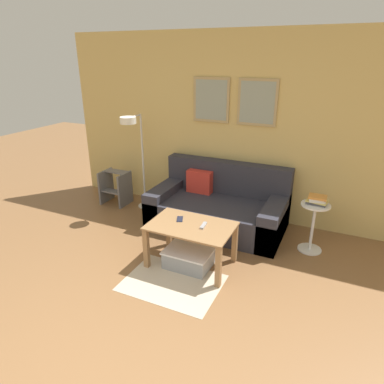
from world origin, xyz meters
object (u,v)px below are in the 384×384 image
object	(u,v)px
couch	(218,207)
book_stack	(317,200)
storage_bin	(189,257)
cell_phone	(180,219)
remote_control	(204,225)
floor_lamp	(134,142)
coffee_table	(191,233)
step_stool	(115,187)
side_table	(313,223)

from	to	relation	value
couch	book_stack	xyz separation A→B (m)	(1.26, -0.13, 0.39)
storage_bin	cell_phone	size ratio (longest dim) A/B	3.73
couch	remote_control	xyz separation A→B (m)	(0.20, -1.00, 0.23)
floor_lamp	couch	bearing A→B (deg)	4.14
book_stack	cell_phone	bearing A→B (deg)	-148.90
couch	coffee_table	xyz separation A→B (m)	(0.06, -1.03, 0.13)
cell_phone	step_stool	distance (m)	1.94
storage_bin	couch	bearing A→B (deg)	93.05
cell_phone	couch	bearing A→B (deg)	60.21
floor_lamp	step_stool	distance (m)	0.95
coffee_table	book_stack	distance (m)	1.52
book_stack	remote_control	bearing A→B (deg)	-140.77
side_table	book_stack	bearing A→B (deg)	76.83
coffee_table	side_table	size ratio (longest dim) A/B	1.52
coffee_table	storage_bin	size ratio (longest dim) A/B	1.78
cell_phone	step_stool	size ratio (longest dim) A/B	0.27
side_table	book_stack	distance (m)	0.30
storage_bin	side_table	size ratio (longest dim) A/B	0.85
book_stack	step_stool	distance (m)	3.05
floor_lamp	book_stack	xyz separation A→B (m)	(2.53, -0.04, -0.42)
cell_phone	remote_control	bearing A→B (deg)	-30.67
cell_phone	step_stool	world-z (taller)	step_stool
coffee_table	remote_control	size ratio (longest dim) A/B	6.20
coffee_table	floor_lamp	bearing A→B (deg)	144.84
book_stack	couch	bearing A→B (deg)	174.00
storage_bin	remote_control	world-z (taller)	remote_control
couch	floor_lamp	world-z (taller)	floor_lamp
remote_control	step_stool	size ratio (longest dim) A/B	0.29
coffee_table	remote_control	distance (m)	0.17
storage_bin	floor_lamp	size ratio (longest dim) A/B	0.36
side_table	remote_control	bearing A→B (deg)	-141.15
storage_bin	cell_phone	bearing A→B (deg)	146.19
floor_lamp	step_stool	world-z (taller)	floor_lamp
coffee_table	storage_bin	world-z (taller)	coffee_table
storage_bin	coffee_table	bearing A→B (deg)	78.78
coffee_table	step_stool	xyz separation A→B (m)	(-1.83, 1.07, -0.12)
couch	cell_phone	world-z (taller)	couch
floor_lamp	side_table	distance (m)	2.63
book_stack	cell_phone	size ratio (longest dim) A/B	1.82
storage_bin	step_stool	world-z (taller)	step_stool
couch	step_stool	world-z (taller)	couch
cell_phone	step_stool	bearing A→B (deg)	125.73
book_stack	coffee_table	bearing A→B (deg)	-143.05
coffee_table	floor_lamp	distance (m)	1.77
coffee_table	book_stack	bearing A→B (deg)	36.95
storage_bin	book_stack	distance (m)	1.63
couch	step_stool	xyz separation A→B (m)	(-1.76, 0.03, 0.01)
storage_bin	book_stack	world-z (taller)	book_stack
couch	book_stack	size ratio (longest dim) A/B	7.07
storage_bin	book_stack	bearing A→B (deg)	37.95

